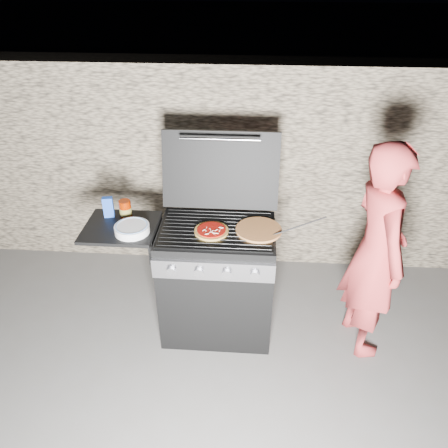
# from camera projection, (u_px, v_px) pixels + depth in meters

# --- Properties ---
(ground) EXTENTS (50.00, 50.00, 0.00)m
(ground) POSITION_uv_depth(u_px,v_px,m) (218.00, 325.00, 3.47)
(ground) COLOR #575553
(stone_wall) EXTENTS (8.00, 0.35, 1.80)m
(stone_wall) POSITION_uv_depth(u_px,v_px,m) (227.00, 166.00, 3.87)
(stone_wall) COLOR tan
(stone_wall) RESTS_ON ground
(gas_grill) EXTENTS (1.34, 0.79, 0.91)m
(gas_grill) POSITION_uv_depth(u_px,v_px,m) (184.00, 279.00, 3.24)
(gas_grill) COLOR black
(gas_grill) RESTS_ON ground
(pizza_topped) EXTENTS (0.27, 0.27, 0.03)m
(pizza_topped) POSITION_uv_depth(u_px,v_px,m) (211.00, 230.00, 2.94)
(pizza_topped) COLOR gold
(pizza_topped) RESTS_ON gas_grill
(pizza_plain) EXTENTS (0.38, 0.38, 0.02)m
(pizza_plain) POSITION_uv_depth(u_px,v_px,m) (259.00, 230.00, 2.95)
(pizza_plain) COLOR tan
(pizza_plain) RESTS_ON gas_grill
(sauce_jar) EXTENTS (0.09, 0.09, 0.13)m
(sauce_jar) POSITION_uv_depth(u_px,v_px,m) (125.00, 209.00, 3.10)
(sauce_jar) COLOR #7A1A00
(sauce_jar) RESTS_ON gas_grill
(blue_carton) EXTENTS (0.08, 0.05, 0.15)m
(blue_carton) POSITION_uv_depth(u_px,v_px,m) (108.00, 207.00, 3.09)
(blue_carton) COLOR #1941A7
(blue_carton) RESTS_ON gas_grill
(plate_stack) EXTENTS (0.27, 0.27, 0.05)m
(plate_stack) POSITION_uv_depth(u_px,v_px,m) (132.00, 229.00, 2.94)
(plate_stack) COLOR silver
(plate_stack) RESTS_ON gas_grill
(person) EXTENTS (0.49, 0.64, 1.60)m
(person) POSITION_uv_depth(u_px,v_px,m) (376.00, 253.00, 2.93)
(person) COLOR #B23233
(person) RESTS_ON ground
(tongs) EXTENTS (0.38, 0.16, 0.08)m
(tongs) POSITION_uv_depth(u_px,v_px,m) (299.00, 227.00, 2.92)
(tongs) COLOR black
(tongs) RESTS_ON gas_grill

